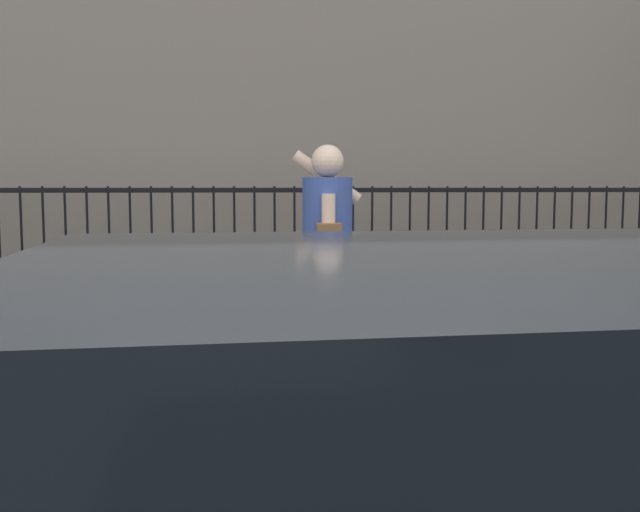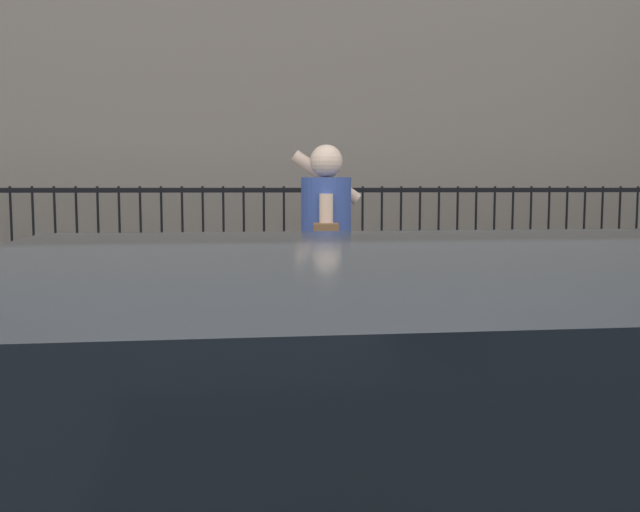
# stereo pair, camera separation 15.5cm
# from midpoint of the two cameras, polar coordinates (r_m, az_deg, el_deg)

# --- Properties ---
(sidewalk) EXTENTS (28.00, 4.40, 0.15)m
(sidewalk) POSITION_cam_midpoint_polar(r_m,az_deg,el_deg) (5.70, -2.49, -9.96)
(sidewalk) COLOR gray
(sidewalk) RESTS_ON ground
(iron_fence) EXTENTS (12.03, 0.04, 1.60)m
(iron_fence) POSITION_cam_midpoint_polar(r_m,az_deg,el_deg) (9.20, -4.75, 1.90)
(iron_fence) COLOR black
(iron_fence) RESTS_ON ground
(pedestrian_on_phone) EXTENTS (0.51, 0.69, 1.73)m
(pedestrian_on_phone) POSITION_cam_midpoint_polar(r_m,az_deg,el_deg) (4.91, 1.39, 0.39)
(pedestrian_on_phone) COLOR beige
(pedestrian_on_phone) RESTS_ON sidewalk
(street_bench) EXTENTS (1.60, 0.45, 0.95)m
(street_bench) POSITION_cam_midpoint_polar(r_m,az_deg,el_deg) (7.91, 24.42, -1.84)
(street_bench) COLOR brown
(street_bench) RESTS_ON sidewalk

